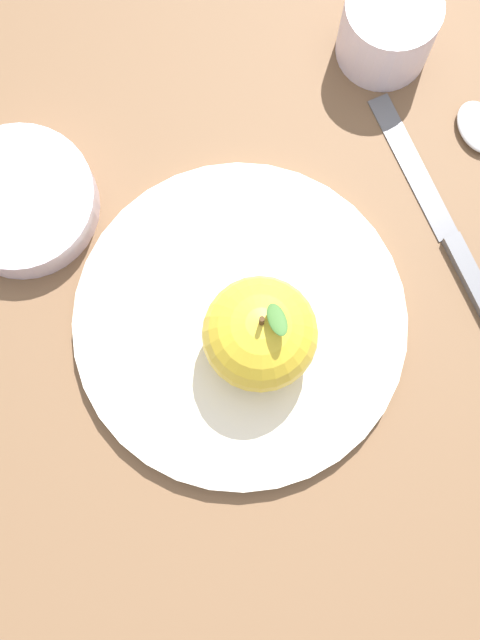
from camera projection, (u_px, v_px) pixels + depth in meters
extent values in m
plane|color=brown|center=(279.00, 308.00, 0.66)|extent=(2.40, 2.40, 0.00)
cylinder|color=silver|center=(240.00, 323.00, 0.65)|extent=(0.26, 0.26, 0.02)
torus|color=silver|center=(240.00, 322.00, 0.64)|extent=(0.26, 0.26, 0.01)
sphere|color=gold|center=(260.00, 334.00, 0.59)|extent=(0.08, 0.08, 0.08)
cylinder|color=#4C3319|center=(262.00, 321.00, 0.55)|extent=(0.00, 0.00, 0.02)
ellipsoid|color=#386628|center=(277.00, 320.00, 0.54)|extent=(0.02, 0.03, 0.01)
cylinder|color=silver|center=(21.00, 201.00, 0.66)|extent=(0.12, 0.12, 0.03)
torus|color=silver|center=(18.00, 197.00, 0.65)|extent=(0.12, 0.12, 0.01)
cylinder|color=#AB9FAF|center=(18.00, 198.00, 0.65)|extent=(0.10, 0.10, 0.01)
cylinder|color=silver|center=(388.00, 29.00, 0.67)|extent=(0.08, 0.08, 0.07)
torus|color=silver|center=(395.00, 7.00, 0.64)|extent=(0.08, 0.08, 0.01)
cylinder|color=#958B99|center=(394.00, 8.00, 0.64)|extent=(0.06, 0.06, 0.01)
cube|color=#59595E|center=(413.00, 166.00, 0.68)|extent=(0.07, 0.13, 0.00)
cube|color=#59595E|center=(472.00, 280.00, 0.66)|extent=(0.04, 0.08, 0.01)
ellipsoid|color=silver|center=(480.00, 127.00, 0.68)|extent=(0.05, 0.06, 0.01)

